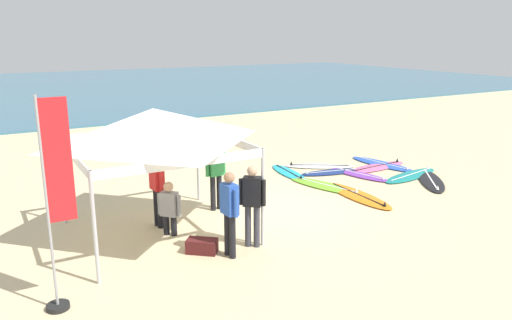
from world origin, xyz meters
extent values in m
plane|color=beige|center=(0.00, 0.00, 0.00)|extent=(80.00, 80.00, 0.00)
cube|color=#386B84|center=(0.00, 31.79, 0.05)|extent=(80.00, 36.00, 0.10)
cylinder|color=#B7B7BC|center=(-4.46, -1.65, 1.02)|extent=(0.07, 0.07, 2.05)
cylinder|color=#B7B7BC|center=(-1.15, -1.65, 1.02)|extent=(0.07, 0.07, 2.05)
cylinder|color=#B7B7BC|center=(-4.46, 1.66, 1.02)|extent=(0.07, 0.07, 2.05)
cylinder|color=#B7B7BC|center=(-1.15, 1.66, 1.02)|extent=(0.07, 0.07, 2.05)
cube|color=white|center=(-2.81, -1.65, 1.96)|extent=(3.31, 0.03, 0.18)
cube|color=white|center=(-2.81, 1.66, 1.96)|extent=(3.31, 0.03, 0.18)
cube|color=white|center=(-4.46, 0.01, 1.96)|extent=(0.03, 3.31, 0.18)
cube|color=white|center=(-1.15, 0.01, 1.96)|extent=(0.03, 3.31, 0.18)
pyramid|color=white|center=(-2.81, 0.01, 2.40)|extent=(3.43, 3.43, 0.70)
ellipsoid|color=purple|center=(4.04, 1.34, 0.04)|extent=(1.02, 2.16, 0.07)
cube|color=white|center=(4.04, 1.34, 0.07)|extent=(0.44, 1.73, 0.01)
cone|color=white|center=(4.23, 0.51, 0.13)|extent=(0.09, 0.09, 0.12)
ellipsoid|color=#23B2CC|center=(2.27, 2.60, 0.04)|extent=(0.77, 2.07, 0.07)
cube|color=black|center=(2.27, 2.60, 0.07)|extent=(0.24, 1.71, 0.01)
cone|color=black|center=(2.18, 1.78, 0.13)|extent=(0.09, 0.09, 0.12)
ellipsoid|color=blue|center=(5.55, 1.96, 0.04)|extent=(0.98, 2.53, 0.07)
cube|color=white|center=(5.55, 1.96, 0.07)|extent=(0.32, 2.08, 0.01)
cone|color=white|center=(5.69, 0.96, 0.13)|extent=(0.09, 0.09, 0.12)
ellipsoid|color=white|center=(3.58, 2.75, 0.04)|extent=(2.22, 1.71, 0.07)
cube|color=black|center=(3.58, 2.75, 0.07)|extent=(1.64, 1.05, 0.01)
cone|color=black|center=(2.80, 3.24, 0.13)|extent=(0.09, 0.09, 0.12)
ellipsoid|color=#7AD12D|center=(2.42, 0.91, 0.04)|extent=(1.38, 2.55, 0.07)
cube|color=white|center=(2.42, 0.91, 0.07)|extent=(0.67, 2.01, 0.01)
cone|color=white|center=(2.73, -0.05, 0.13)|extent=(0.09, 0.09, 0.12)
ellipsoid|color=black|center=(5.43, -0.22, 0.04)|extent=(1.99, 2.26, 0.07)
cube|color=white|center=(5.43, -0.22, 0.07)|extent=(1.30, 1.61, 0.01)
cone|color=white|center=(4.82, -0.98, 0.13)|extent=(0.09, 0.09, 0.12)
ellipsoid|color=orange|center=(2.64, -0.20, 0.04)|extent=(0.78, 2.58, 0.07)
cube|color=black|center=(2.64, -0.20, 0.07)|extent=(0.12, 2.18, 0.01)
cone|color=black|center=(2.61, -1.25, 0.13)|extent=(0.09, 0.09, 0.12)
ellipsoid|color=pink|center=(5.08, 1.73, 0.04)|extent=(2.56, 0.88, 0.07)
cube|color=black|center=(5.08, 1.73, 0.07)|extent=(2.13, 0.22, 0.01)
cone|color=black|center=(6.11, 1.82, 0.13)|extent=(0.09, 0.09, 0.12)
ellipsoid|color=navy|center=(3.47, 1.98, 0.04)|extent=(2.11, 0.94, 0.07)
cube|color=white|center=(3.47, 1.98, 0.07)|extent=(1.71, 0.38, 0.01)
cone|color=white|center=(2.65, 2.15, 0.13)|extent=(0.09, 0.09, 0.12)
ellipsoid|color=#19847F|center=(5.33, 0.48, 0.04)|extent=(2.52, 1.12, 0.07)
cube|color=white|center=(5.33, 0.48, 0.07)|extent=(2.04, 0.45, 0.01)
cone|color=white|center=(6.31, 0.67, 0.13)|extent=(0.09, 0.09, 0.12)
cylinder|color=black|center=(-0.98, 0.78, 0.44)|extent=(0.13, 0.13, 0.88)
cylinder|color=black|center=(-1.16, 0.76, 0.44)|extent=(0.13, 0.13, 0.88)
cube|color=#2D8C47|center=(-1.07, 0.77, 1.18)|extent=(0.38, 0.25, 0.60)
sphere|color=tan|center=(-1.07, 0.77, 1.60)|extent=(0.21, 0.21, 0.21)
cylinder|color=#2D8C47|center=(-0.84, 0.79, 1.16)|extent=(0.09, 0.09, 0.54)
cylinder|color=#2D8C47|center=(-1.30, 0.75, 1.16)|extent=(0.09, 0.09, 0.54)
cylinder|color=black|center=(-2.69, 0.47, 0.44)|extent=(0.13, 0.13, 0.88)
cylinder|color=black|center=(-2.67, 0.30, 0.44)|extent=(0.13, 0.13, 0.88)
cube|color=red|center=(-2.68, 0.38, 1.18)|extent=(0.25, 0.38, 0.60)
sphere|color=tan|center=(-2.68, 0.38, 1.60)|extent=(0.21, 0.21, 0.21)
cylinder|color=red|center=(-2.70, 0.61, 1.16)|extent=(0.09, 0.09, 0.54)
cylinder|color=red|center=(-2.65, 0.16, 1.16)|extent=(0.09, 0.09, 0.54)
cylinder|color=#383842|center=(-1.30, -1.65, 0.44)|extent=(0.13, 0.13, 0.88)
cylinder|color=#383842|center=(-1.44, -1.54, 0.44)|extent=(0.13, 0.13, 0.88)
cube|color=black|center=(-1.37, -1.60, 1.18)|extent=(0.42, 0.40, 0.60)
sphere|color=tan|center=(-1.37, -1.60, 1.60)|extent=(0.21, 0.21, 0.21)
cylinder|color=black|center=(-1.19, -1.74, 1.16)|extent=(0.09, 0.09, 0.54)
cylinder|color=black|center=(-1.54, -1.45, 1.16)|extent=(0.09, 0.09, 0.54)
cylinder|color=black|center=(-1.97, -1.88, 0.44)|extent=(0.13, 0.13, 0.88)
cylinder|color=black|center=(-1.98, -1.70, 0.44)|extent=(0.13, 0.13, 0.88)
cube|color=#2851B2|center=(-1.97, -1.79, 1.18)|extent=(0.25, 0.38, 0.60)
sphere|color=#9E7051|center=(-1.97, -1.79, 1.60)|extent=(0.21, 0.21, 0.21)
cylinder|color=#2851B2|center=(-1.95, -2.02, 1.16)|extent=(0.09, 0.09, 0.54)
cylinder|color=#2851B2|center=(-1.99, -1.56, 1.16)|extent=(0.09, 0.09, 0.54)
cylinder|color=black|center=(-2.56, -0.27, 0.23)|extent=(0.13, 0.13, 0.45)
cylinder|color=black|center=(-2.68, -0.14, 0.23)|extent=(0.13, 0.13, 0.45)
cube|color=gray|center=(-2.62, -0.20, 0.71)|extent=(0.40, 0.41, 0.52)
sphere|color=tan|center=(-2.62, -0.20, 1.09)|extent=(0.21, 0.21, 0.21)
cylinder|color=gray|center=(-2.47, -0.38, 0.69)|extent=(0.09, 0.09, 0.47)
cylinder|color=gray|center=(-2.78, -0.03, 0.69)|extent=(0.09, 0.09, 0.47)
cylinder|color=#99999E|center=(-5.22, -2.17, 1.70)|extent=(0.04, 0.04, 3.40)
cube|color=red|center=(-5.00, -2.17, 2.40)|extent=(0.40, 0.02, 1.90)
cylinder|color=black|center=(-5.22, -2.17, 0.04)|extent=(0.36, 0.36, 0.08)
cube|color=#4C1919|center=(-2.39, -1.37, 0.14)|extent=(0.67, 0.63, 0.28)
camera|label=1|loc=(-5.98, -9.87, 4.24)|focal=34.93mm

